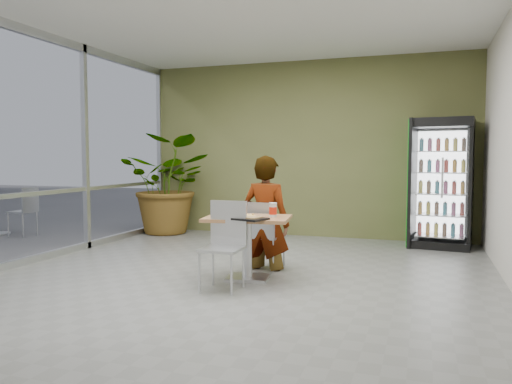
% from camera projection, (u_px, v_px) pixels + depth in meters
% --- Properties ---
extents(ground, '(7.00, 7.00, 0.00)m').
position_uv_depth(ground, '(237.00, 280.00, 5.91)').
color(ground, slate).
rests_on(ground, ground).
extents(room_envelope, '(6.00, 7.00, 3.20)m').
position_uv_depth(room_envelope, '(236.00, 144.00, 5.80)').
color(room_envelope, beige).
rests_on(room_envelope, ground).
extents(storefront_frame, '(0.10, 7.00, 3.20)m').
position_uv_depth(storefront_frame, '(30.00, 146.00, 6.76)').
color(storefront_frame, '#B7B9BC').
rests_on(storefront_frame, ground).
extents(dining_table, '(1.07, 0.82, 0.75)m').
position_uv_depth(dining_table, '(248.00, 235.00, 5.89)').
color(dining_table, '#9E6F43').
rests_on(dining_table, ground).
extents(chair_far, '(0.45, 0.45, 0.87)m').
position_uv_depth(chair_far, '(264.00, 230.00, 6.44)').
color(chair_far, '#B7B9BC').
rests_on(chair_far, ground).
extents(chair_near, '(0.43, 0.43, 0.97)m').
position_uv_depth(chair_near, '(225.00, 238.00, 5.50)').
color(chair_near, '#B7B9BC').
rests_on(chair_near, ground).
extents(seated_woman, '(0.71, 0.52, 1.77)m').
position_uv_depth(seated_woman, '(266.00, 224.00, 6.47)').
color(seated_woman, black).
rests_on(seated_woman, ground).
extents(pizza_plate, '(0.33, 0.28, 0.03)m').
position_uv_depth(pizza_plate, '(246.00, 215.00, 5.91)').
color(pizza_plate, silver).
rests_on(pizza_plate, dining_table).
extents(soda_cup, '(0.09, 0.09, 0.17)m').
position_uv_depth(soda_cup, '(273.00, 210.00, 5.85)').
color(soda_cup, silver).
rests_on(soda_cup, dining_table).
extents(napkin_stack, '(0.18, 0.18, 0.02)m').
position_uv_depth(napkin_stack, '(225.00, 217.00, 5.72)').
color(napkin_stack, silver).
rests_on(napkin_stack, dining_table).
extents(cafeteria_tray, '(0.46, 0.38, 0.02)m').
position_uv_depth(cafeteria_tray, '(249.00, 219.00, 5.58)').
color(cafeteria_tray, black).
rests_on(cafeteria_tray, dining_table).
extents(beverage_fridge, '(1.02, 0.83, 2.07)m').
position_uv_depth(beverage_fridge, '(441.00, 183.00, 7.99)').
color(beverage_fridge, black).
rests_on(beverage_fridge, ground).
extents(potted_plant, '(1.84, 1.64, 1.87)m').
position_uv_depth(potted_plant, '(170.00, 184.00, 9.47)').
color(potted_plant, '#2B6C31').
rests_on(potted_plant, ground).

